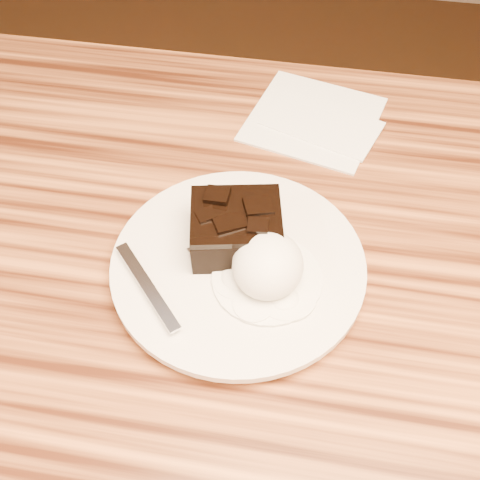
% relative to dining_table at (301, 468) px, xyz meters
% --- Properties ---
extents(dining_table, '(1.20, 0.80, 0.75)m').
position_rel_dining_table_xyz_m(dining_table, '(0.00, 0.00, 0.00)').
color(dining_table, black).
rests_on(dining_table, floor).
extents(plate, '(0.24, 0.24, 0.02)m').
position_rel_dining_table_xyz_m(plate, '(-0.10, 0.05, 0.38)').
color(plate, silver).
rests_on(plate, dining_table).
extents(brownie, '(0.10, 0.09, 0.04)m').
position_rel_dining_table_xyz_m(brownie, '(-0.10, 0.07, 0.41)').
color(brownie, black).
rests_on(brownie, plate).
extents(ice_cream_scoop, '(0.06, 0.07, 0.05)m').
position_rel_dining_table_xyz_m(ice_cream_scoop, '(-0.07, 0.03, 0.42)').
color(ice_cream_scoop, white).
rests_on(ice_cream_scoop, plate).
extents(melt_puddle, '(0.10, 0.10, 0.00)m').
position_rel_dining_table_xyz_m(melt_puddle, '(-0.07, 0.03, 0.40)').
color(melt_puddle, white).
rests_on(melt_puddle, plate).
extents(spoon, '(0.13, 0.14, 0.01)m').
position_rel_dining_table_xyz_m(spoon, '(-0.12, 0.05, 0.40)').
color(spoon, silver).
rests_on(spoon, plate).
extents(napkin, '(0.18, 0.18, 0.01)m').
position_rel_dining_table_xyz_m(napkin, '(-0.05, 0.29, 0.38)').
color(napkin, white).
rests_on(napkin, dining_table).
extents(crumb_a, '(0.01, 0.01, 0.00)m').
position_rel_dining_table_xyz_m(crumb_a, '(-0.10, 0.06, 0.40)').
color(crumb_a, black).
rests_on(crumb_a, plate).
extents(crumb_b, '(0.01, 0.01, 0.00)m').
position_rel_dining_table_xyz_m(crumb_b, '(-0.05, 0.01, 0.40)').
color(crumb_b, black).
rests_on(crumb_b, plate).
extents(crumb_c, '(0.01, 0.01, 0.00)m').
position_rel_dining_table_xyz_m(crumb_c, '(-0.05, 0.05, 0.40)').
color(crumb_c, black).
rests_on(crumb_c, plate).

